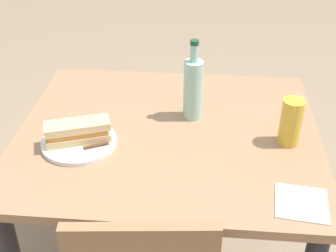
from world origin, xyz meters
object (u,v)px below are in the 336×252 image
(baguette_sandwich_near, at_px, (78,132))
(knife_near, at_px, (84,148))
(plate_near, at_px, (79,142))
(beer_glass, at_px, (291,122))
(water_bottle, at_px, (193,88))
(dining_table, at_px, (168,161))

(baguette_sandwich_near, height_order, knife_near, baguette_sandwich_near)
(plate_near, relative_size, baguette_sandwich_near, 1.12)
(baguette_sandwich_near, bearing_deg, beer_glass, -174.06)
(plate_near, xyz_separation_m, baguette_sandwich_near, (0.00, -0.00, 0.04))
(water_bottle, bearing_deg, plate_near, 29.59)
(dining_table, relative_size, knife_near, 6.03)
(beer_glass, bearing_deg, knife_near, 10.26)
(dining_table, distance_m, beer_glass, 0.44)
(dining_table, xyz_separation_m, baguette_sandwich_near, (0.28, 0.10, 0.18))
(knife_near, height_order, beer_glass, beer_glass)
(dining_table, distance_m, knife_near, 0.32)
(plate_near, bearing_deg, baguette_sandwich_near, -14.04)
(plate_near, distance_m, beer_glass, 0.68)
(baguette_sandwich_near, bearing_deg, water_bottle, -150.41)
(dining_table, xyz_separation_m, plate_near, (0.28, 0.10, 0.13))
(water_bottle, bearing_deg, beer_glass, 157.38)
(dining_table, bearing_deg, baguette_sandwich_near, 20.09)
(dining_table, height_order, beer_glass, beer_glass)
(dining_table, bearing_deg, water_bottle, -127.55)
(dining_table, height_order, knife_near, knife_near)
(dining_table, xyz_separation_m, beer_glass, (-0.39, 0.03, 0.21))
(knife_near, relative_size, beer_glass, 1.07)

